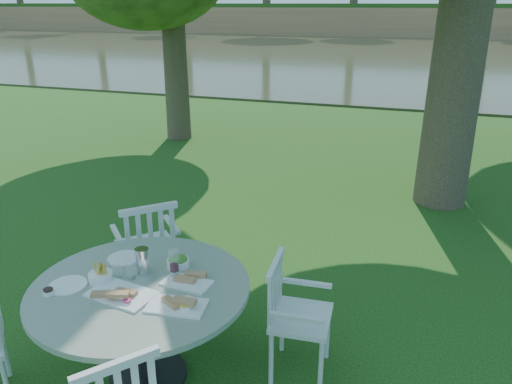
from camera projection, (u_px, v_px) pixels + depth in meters
ground at (250, 278)px, 4.97m from camera, size 140.00×140.00×0.00m
table at (142, 302)px, 3.44m from camera, size 1.50×1.50×0.77m
chair_ne at (289, 309)px, 3.57m from camera, size 0.45×0.48×0.89m
chair_nw at (149, 244)px, 4.41m from camera, size 0.68×0.68×0.98m
tableware at (140, 277)px, 3.42m from camera, size 1.14×0.74×0.20m
river at (401, 57)px, 25.32m from camera, size 100.00×28.00×0.12m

